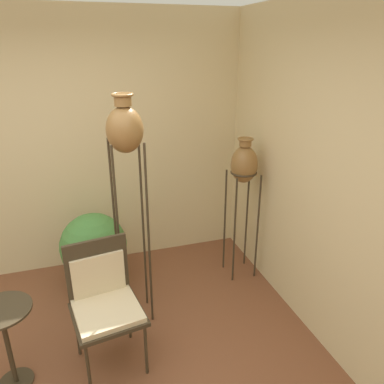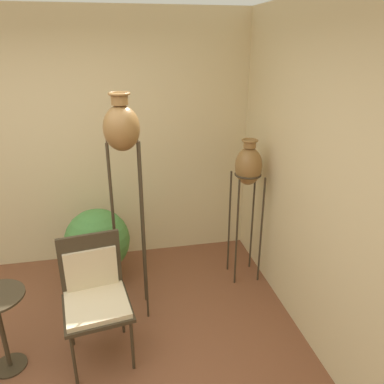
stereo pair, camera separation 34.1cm
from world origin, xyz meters
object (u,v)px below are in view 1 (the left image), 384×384
vase_stand_tall (125,137)px  chair (104,297)px  vase_stand_medium (244,168)px  potted_plant (94,248)px  side_table (5,331)px

vase_stand_tall → chair: (-0.30, -0.44, -1.10)m
vase_stand_tall → vase_stand_medium: bearing=16.2°
vase_stand_medium → chair: 1.80m
vase_stand_medium → potted_plant: size_ratio=1.85×
chair → side_table: size_ratio=1.49×
vase_stand_tall → side_table: size_ratio=3.01×
vase_stand_tall → side_table: 1.63m
side_table → potted_plant: bearing=56.3°
potted_plant → chair: bearing=-89.2°
vase_stand_medium → potted_plant: bearing=172.9°
vase_stand_medium → potted_plant: 1.69m
side_table → potted_plant: 1.22m
vase_stand_medium → chair: vase_stand_medium is taller
vase_stand_tall → potted_plant: size_ratio=2.47×
chair → side_table: chair is taller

